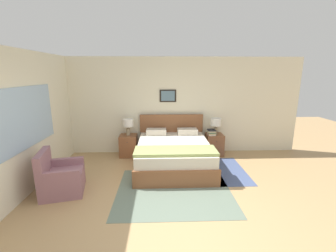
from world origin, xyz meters
name	(u,v)px	position (x,y,z in m)	size (l,w,h in m)	color
ground_plane	(168,222)	(0.00, 0.00, 0.00)	(16.00, 16.00, 0.00)	tan
wall_back	(164,106)	(0.00, 3.13, 1.30)	(7.45, 0.09, 2.60)	beige
wall_left	(38,118)	(-2.55, 1.53, 1.30)	(0.08, 5.50, 2.60)	beige
area_rug_main	(174,190)	(0.14, 0.92, 0.00)	(2.14, 1.86, 0.01)	slate
area_rug_bedside	(224,170)	(1.36, 1.76, 0.00)	(0.92, 1.52, 0.01)	#47567F
bed	(173,154)	(0.20, 2.03, 0.32)	(1.71, 2.05, 1.09)	brown
armchair	(60,178)	(-1.96, 0.93, 0.28)	(0.85, 0.86, 0.83)	#8E606B
nightstand_near_window	(129,145)	(-0.96, 2.82, 0.29)	(0.45, 0.47, 0.57)	brown
nightstand_by_door	(214,144)	(1.37, 2.82, 0.29)	(0.45, 0.47, 0.57)	brown
table_lamp_near_window	(128,124)	(-0.95, 2.83, 0.88)	(0.28, 0.28, 0.44)	gray
table_lamp_by_door	(216,123)	(1.38, 2.83, 0.88)	(0.28, 0.28, 0.44)	gray
book_thick_bottom	(211,134)	(1.27, 2.78, 0.58)	(0.19, 0.25, 0.03)	silver
book_hardcover_middle	(211,133)	(1.27, 2.78, 0.61)	(0.18, 0.23, 0.03)	beige
book_novel_upper	(212,132)	(1.27, 2.78, 0.64)	(0.19, 0.24, 0.03)	#4C7551
book_slim_near_top	(212,131)	(1.27, 2.78, 0.67)	(0.24, 0.29, 0.03)	beige
book_paperback_top	(212,130)	(1.27, 2.78, 0.70)	(0.21, 0.22, 0.03)	#232328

